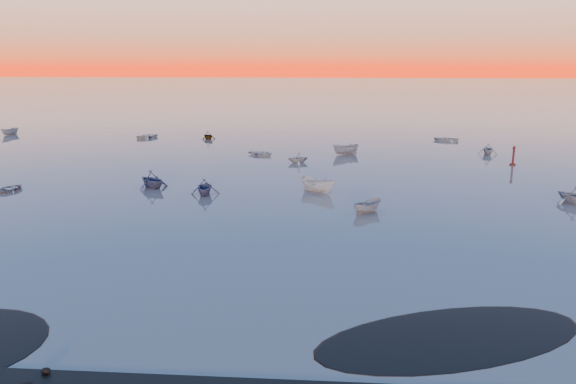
{
  "coord_description": "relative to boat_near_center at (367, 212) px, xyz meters",
  "views": [
    {
      "loc": [
        3.25,
        -26.01,
        14.47
      ],
      "look_at": [
        -0.77,
        28.0,
        1.48
      ],
      "focal_mm": 35.0,
      "sensor_mm": 36.0,
      "label": 1
    }
  ],
  "objects": [
    {
      "name": "boat_near_right",
      "position": [
        21.16,
        5.08,
        0.0
      ],
      "size": [
        4.3,
        3.41,
        1.38
      ],
      "primitive_type": "imported",
      "rotation": [
        0.0,
        0.0,
        3.63
      ],
      "color": "slate",
      "rests_on": "ground"
    },
    {
      "name": "ground",
      "position": [
        -6.98,
        73.67,
        0.0
      ],
      "size": [
        600.0,
        600.0,
        0.0
      ],
      "primitive_type": "plane",
      "color": "#645953",
      "rests_on": "ground"
    },
    {
      "name": "mud_lobes",
      "position": [
        -6.98,
        -27.33,
        0.01
      ],
      "size": [
        140.0,
        6.0,
        0.07
      ],
      "primitive_type": null,
      "color": "black",
      "rests_on": "ground"
    },
    {
      "name": "boat_near_center",
      "position": [
        0.0,
        0.0,
        0.0
      ],
      "size": [
        3.43,
        3.54,
        1.2
      ],
      "primitive_type": "imported",
      "rotation": [
        0.0,
        0.0,
        2.32
      ],
      "color": "slate",
      "rests_on": "ground"
    },
    {
      "name": "moored_fleet",
      "position": [
        -6.98,
        26.67,
        0.0
      ],
      "size": [
        124.0,
        58.0,
        1.2
      ],
      "primitive_type": null,
      "color": "white",
      "rests_on": "ground"
    },
    {
      "name": "channel_marker",
      "position": [
        21.65,
        26.13,
        1.13
      ],
      "size": [
        0.8,
        0.8,
        2.86
      ],
      "color": "#410F0E",
      "rests_on": "ground"
    }
  ]
}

